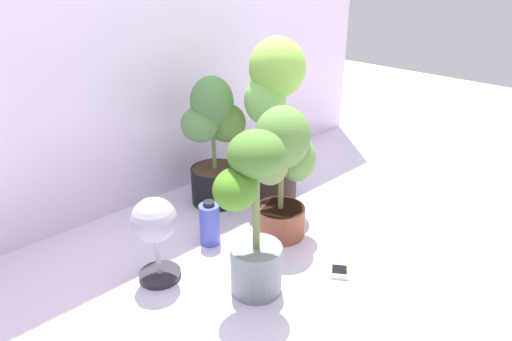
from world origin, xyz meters
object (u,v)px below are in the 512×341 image
object	(u,v)px
hygrometer_box	(339,271)
nutrient_bottle	(210,224)
potted_plant_back_right	(274,107)
potted_plant_back_center	(214,139)
potted_plant_front_left	(252,214)
floor_fan	(155,227)
potted_plant_center	(282,164)

from	to	relation	value
hygrometer_box	nutrient_bottle	distance (m)	0.64
potted_plant_back_right	potted_plant_back_center	bearing A→B (deg)	139.58
potted_plant_front_left	hygrometer_box	bearing A→B (deg)	-27.91
potted_plant_back_right	nutrient_bottle	bearing A→B (deg)	-169.55
potted_plant_front_left	hygrometer_box	world-z (taller)	potted_plant_front_left
potted_plant_back_center	hygrometer_box	xyz separation A→B (m)	(-0.04, -0.89, -0.37)
potted_plant_back_right	floor_fan	size ratio (longest dim) A/B	2.38
potted_plant_back_right	floor_fan	xyz separation A→B (m)	(-0.86, -0.16, -0.29)
potted_plant_front_left	nutrient_bottle	bearing A→B (deg)	76.17
potted_plant_back_center	floor_fan	world-z (taller)	potted_plant_back_center
potted_plant_center	nutrient_bottle	size ratio (longest dim) A/B	2.94
potted_plant_back_right	nutrient_bottle	world-z (taller)	potted_plant_back_right
potted_plant_back_center	floor_fan	xyz separation A→B (m)	(-0.62, -0.36, -0.12)
potted_plant_back_center	potted_plant_front_left	world-z (taller)	potted_plant_back_center
potted_plant_back_center	hygrometer_box	bearing A→B (deg)	-92.55
potted_plant_back_center	floor_fan	bearing A→B (deg)	-149.47
floor_fan	nutrient_bottle	bearing A→B (deg)	179.18
potted_plant_center	floor_fan	xyz separation A→B (m)	(-0.63, 0.12, -0.13)
hygrometer_box	nutrient_bottle	size ratio (longest dim) A/B	0.50
potted_plant_center	hygrometer_box	world-z (taller)	potted_plant_center
potted_plant_back_right	floor_fan	bearing A→B (deg)	-169.73
hygrometer_box	floor_fan	distance (m)	0.82
potted_plant_back_center	potted_plant_front_left	bearing A→B (deg)	-118.95
potted_plant_center	potted_plant_front_left	xyz separation A→B (m)	(-0.40, -0.22, -0.02)
potted_plant_center	hygrometer_box	xyz separation A→B (m)	(-0.05, -0.40, -0.37)
potted_plant_back_center	nutrient_bottle	xyz separation A→B (m)	(-0.29, -0.31, -0.27)
potted_plant_front_left	floor_fan	size ratio (longest dim) A/B	1.83
hygrometer_box	floor_fan	size ratio (longest dim) A/B	0.29
potted_plant_back_center	nutrient_bottle	world-z (taller)	potted_plant_back_center
potted_plant_center	nutrient_bottle	world-z (taller)	potted_plant_center
potted_plant_center	potted_plant_front_left	world-z (taller)	potted_plant_front_left
potted_plant_back_right	potted_plant_center	bearing A→B (deg)	-129.80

